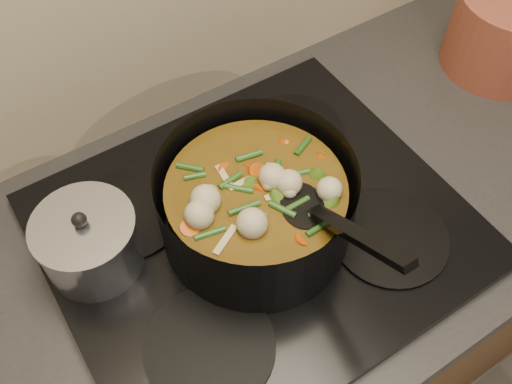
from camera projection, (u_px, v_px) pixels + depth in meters
counter at (256, 341)px, 1.27m from camera, size 2.64×0.64×0.91m
stovetop at (257, 229)px, 0.90m from camera, size 0.62×0.54×0.03m
stockpot at (256, 205)px, 0.83m from camera, size 0.33×0.41×0.21m
saucepan at (89, 243)px, 0.81m from camera, size 0.15×0.15×0.12m
terracotta_crock at (508, 32)px, 1.08m from camera, size 0.29×0.29×0.15m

